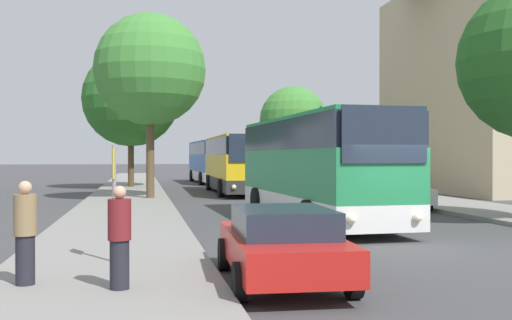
{
  "coord_description": "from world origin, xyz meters",
  "views": [
    {
      "loc": [
        -6.37,
        -13.35,
        2.22
      ],
      "look_at": [
        -0.85,
        15.2,
        2.02
      ],
      "focal_mm": 42.0,
      "sensor_mm": 36.0,
      "label": 1
    }
  ],
  "objects_px": {
    "parked_car_left_curb": "(282,243)",
    "pedestrian_waiting_near": "(25,232)",
    "bus_front": "(315,166)",
    "parked_car_right_near": "(393,190)",
    "pedestrian_waiting_far": "(119,237)",
    "tree_left_far": "(131,98)",
    "bus_rear": "(212,161)",
    "bus_stop_sign": "(114,189)",
    "bus_middle": "(236,163)",
    "tree_right_near": "(293,120)",
    "tree_left_near": "(150,70)"
  },
  "relations": [
    {
      "from": "bus_middle",
      "to": "parked_car_right_near",
      "type": "distance_m",
      "value": 12.5
    },
    {
      "from": "bus_stop_sign",
      "to": "bus_middle",
      "type": "bearing_deg",
      "value": 75.3
    },
    {
      "from": "tree_left_near",
      "to": "bus_front",
      "type": "bearing_deg",
      "value": -63.4
    },
    {
      "from": "parked_car_right_near",
      "to": "tree_left_far",
      "type": "height_order",
      "value": "tree_left_far"
    },
    {
      "from": "bus_front",
      "to": "parked_car_left_curb",
      "type": "height_order",
      "value": "bus_front"
    },
    {
      "from": "parked_car_left_curb",
      "to": "tree_left_far",
      "type": "relative_size",
      "value": 0.47
    },
    {
      "from": "bus_front",
      "to": "parked_car_right_near",
      "type": "distance_m",
      "value": 6.37
    },
    {
      "from": "parked_car_right_near",
      "to": "bus_stop_sign",
      "type": "height_order",
      "value": "bus_stop_sign"
    },
    {
      "from": "pedestrian_waiting_near",
      "to": "tree_left_near",
      "type": "relative_size",
      "value": 0.18
    },
    {
      "from": "pedestrian_waiting_far",
      "to": "tree_right_near",
      "type": "distance_m",
      "value": 40.84
    },
    {
      "from": "parked_car_left_curb",
      "to": "pedestrian_waiting_near",
      "type": "distance_m",
      "value": 4.25
    },
    {
      "from": "bus_middle",
      "to": "parked_car_right_near",
      "type": "xyz_separation_m",
      "value": [
        4.89,
        -11.46,
        -1.02
      ]
    },
    {
      "from": "bus_middle",
      "to": "tree_left_near",
      "type": "xyz_separation_m",
      "value": [
        -5.07,
        -5.07,
        4.68
      ]
    },
    {
      "from": "parked_car_left_curb",
      "to": "tree_left_near",
      "type": "bearing_deg",
      "value": 98.23
    },
    {
      "from": "pedestrian_waiting_near",
      "to": "tree_left_far",
      "type": "distance_m",
      "value": 31.46
    },
    {
      "from": "pedestrian_waiting_far",
      "to": "tree_left_far",
      "type": "xyz_separation_m",
      "value": [
        -0.31,
        31.63,
        5.14
      ]
    },
    {
      "from": "bus_front",
      "to": "bus_middle",
      "type": "distance_m",
      "value": 15.68
    },
    {
      "from": "bus_rear",
      "to": "pedestrian_waiting_near",
      "type": "height_order",
      "value": "bus_rear"
    },
    {
      "from": "pedestrian_waiting_far",
      "to": "tree_left_near",
      "type": "bearing_deg",
      "value": 10.3
    },
    {
      "from": "parked_car_left_curb",
      "to": "bus_stop_sign",
      "type": "bearing_deg",
      "value": 150.03
    },
    {
      "from": "parked_car_left_curb",
      "to": "pedestrian_waiting_far",
      "type": "xyz_separation_m",
      "value": [
        -2.74,
        -0.61,
        0.25
      ]
    },
    {
      "from": "bus_front",
      "to": "bus_stop_sign",
      "type": "bearing_deg",
      "value": -132.69
    },
    {
      "from": "tree_left_far",
      "to": "bus_front",
      "type": "bearing_deg",
      "value": -73.58
    },
    {
      "from": "bus_front",
      "to": "bus_stop_sign",
      "type": "xyz_separation_m",
      "value": [
        -6.29,
        -7.38,
        -0.3
      ]
    },
    {
      "from": "parked_car_left_curb",
      "to": "tree_right_near",
      "type": "distance_m",
      "value": 39.51
    },
    {
      "from": "bus_stop_sign",
      "to": "pedestrian_waiting_near",
      "type": "distance_m",
      "value": 2.36
    },
    {
      "from": "parked_car_right_near",
      "to": "tree_right_near",
      "type": "relative_size",
      "value": 0.59
    },
    {
      "from": "parked_car_right_near",
      "to": "bus_stop_sign",
      "type": "relative_size",
      "value": 2.04
    },
    {
      "from": "pedestrian_waiting_far",
      "to": "tree_left_near",
      "type": "xyz_separation_m",
      "value": [
        0.79,
        20.46,
        5.52
      ]
    },
    {
      "from": "bus_stop_sign",
      "to": "pedestrian_waiting_far",
      "type": "height_order",
      "value": "bus_stop_sign"
    },
    {
      "from": "bus_middle",
      "to": "parked_car_left_curb",
      "type": "relative_size",
      "value": 2.57
    },
    {
      "from": "parked_car_right_near",
      "to": "tree_left_far",
      "type": "relative_size",
      "value": 0.51
    },
    {
      "from": "bus_rear",
      "to": "parked_car_left_curb",
      "type": "distance_m",
      "value": 38.74
    },
    {
      "from": "parked_car_left_curb",
      "to": "pedestrian_waiting_near",
      "type": "relative_size",
      "value": 2.57
    },
    {
      "from": "bus_stop_sign",
      "to": "pedestrian_waiting_far",
      "type": "relative_size",
      "value": 1.41
    },
    {
      "from": "bus_rear",
      "to": "tree_left_far",
      "type": "bearing_deg",
      "value": -131.84
    },
    {
      "from": "pedestrian_waiting_far",
      "to": "tree_right_near",
      "type": "bearing_deg",
      "value": -5.81
    },
    {
      "from": "bus_front",
      "to": "pedestrian_waiting_far",
      "type": "xyz_separation_m",
      "value": [
        -6.11,
        -9.86,
        -0.91
      ]
    },
    {
      "from": "parked_car_left_curb",
      "to": "pedestrian_waiting_near",
      "type": "bearing_deg",
      "value": -177.33
    },
    {
      "from": "tree_left_far",
      "to": "tree_right_near",
      "type": "distance_m",
      "value": 14.83
    },
    {
      "from": "bus_stop_sign",
      "to": "bus_rear",
      "type": "bearing_deg",
      "value": 80.38
    },
    {
      "from": "parked_car_left_curb",
      "to": "tree_right_near",
      "type": "bearing_deg",
      "value": 77.82
    },
    {
      "from": "pedestrian_waiting_far",
      "to": "tree_left_far",
      "type": "bearing_deg",
      "value": 13.09
    },
    {
      "from": "pedestrian_waiting_near",
      "to": "tree_left_near",
      "type": "bearing_deg",
      "value": 70.51
    },
    {
      "from": "bus_stop_sign",
      "to": "tree_right_near",
      "type": "distance_m",
      "value": 38.5
    },
    {
      "from": "bus_front",
      "to": "parked_car_left_curb",
      "type": "xyz_separation_m",
      "value": [
        -3.37,
        -9.25,
        -1.16
      ]
    },
    {
      "from": "bus_rear",
      "to": "parked_car_left_curb",
      "type": "xyz_separation_m",
      "value": [
        -3.3,
        -38.58,
        -1.11
      ]
    },
    {
      "from": "bus_middle",
      "to": "tree_left_far",
      "type": "xyz_separation_m",
      "value": [
        -6.17,
        6.1,
        4.3
      ]
    },
    {
      "from": "bus_middle",
      "to": "tree_left_far",
      "type": "distance_m",
      "value": 9.68
    },
    {
      "from": "bus_stop_sign",
      "to": "bus_front",
      "type": "bearing_deg",
      "value": 49.54
    }
  ]
}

